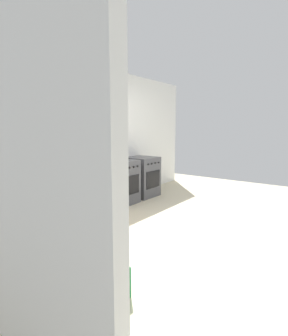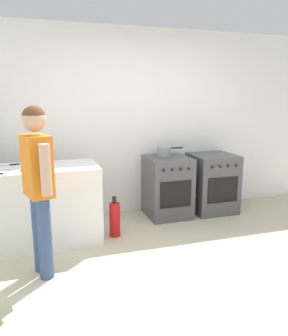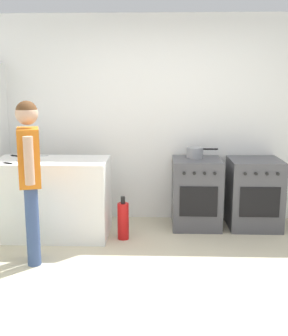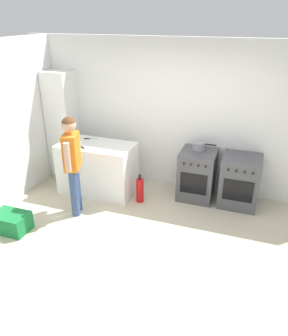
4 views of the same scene
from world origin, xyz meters
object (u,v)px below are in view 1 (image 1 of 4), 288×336
at_px(oven_right, 142,177).
at_px(knife_paring, 12,173).
at_px(pot, 115,157).
at_px(person, 91,173).
at_px(fire_extinguisher, 105,207).
at_px(oven_left, 120,182).
at_px(knife_carving, 46,174).
at_px(knife_utility, 30,171).
at_px(recycling_crate_lower, 94,289).
at_px(knife_bread, 26,178).

bearing_deg(oven_right, knife_paring, -176.50).
height_order(pot, person, person).
relative_size(knife_paring, fire_extinguisher, 0.39).
height_order(oven_left, knife_paring, knife_paring).
bearing_deg(fire_extinguisher, pot, 34.23).
bearing_deg(fire_extinguisher, knife_carving, -176.68).
bearing_deg(knife_carving, knife_paring, 123.67).
distance_m(oven_right, person, 2.72).
relative_size(pot, fire_extinguisher, 0.77).
height_order(knife_utility, recycling_crate_lower, knife_utility).
height_order(pot, fire_extinguisher, pot).
bearing_deg(recycling_crate_lower, pot, 40.20).
distance_m(knife_carving, knife_bread, 0.28).
bearing_deg(recycling_crate_lower, person, 48.48).
bearing_deg(knife_utility, knife_carving, -89.51).
relative_size(knife_utility, fire_extinguisher, 0.49).
relative_size(knife_bread, recycling_crate_lower, 0.61).
height_order(knife_utility, person, person).
bearing_deg(fire_extinguisher, knife_bread, -175.61).
xyz_separation_m(oven_right, person, (-2.42, -1.14, 0.52)).
bearing_deg(person, knife_bread, 131.08).
bearing_deg(oven_left, knife_carving, -164.31).
distance_m(knife_utility, fire_extinguisher, 1.29).
xyz_separation_m(knife_bread, fire_extinguisher, (1.32, 0.10, -0.69)).
bearing_deg(recycling_crate_lower, knife_carving, 71.28).
height_order(knife_paring, fire_extinguisher, knife_paring).
relative_size(oven_right, person, 0.53).
bearing_deg(oven_right, pot, 172.16).
xyz_separation_m(oven_left, recycling_crate_lower, (-2.38, -1.89, -0.29)).
bearing_deg(oven_left, fire_extinguisher, -151.22).
relative_size(knife_utility, knife_bread, 0.77).
bearing_deg(fire_extinguisher, recycling_crate_lower, -136.84).
bearing_deg(knife_carving, knife_utility, 90.49).
relative_size(oven_left, oven_right, 1.00).
bearing_deg(pot, knife_utility, -171.93).
bearing_deg(knife_bread, person, -48.92).
distance_m(oven_left, knife_paring, 2.22).
xyz_separation_m(knife_paring, knife_utility, (0.24, 0.01, -0.00)).
bearing_deg(knife_paring, knife_utility, 1.45).
bearing_deg(fire_extinguisher, oven_right, 16.85).
xyz_separation_m(pot, knife_bread, (-2.17, -0.68, -0.01)).
xyz_separation_m(oven_left, pot, (-0.02, 0.10, 0.49)).
xyz_separation_m(pot, fire_extinguisher, (-0.85, -0.58, -0.70)).
bearing_deg(knife_carving, recycling_crate_lower, -108.72).
bearing_deg(person, knife_carving, 109.31).
bearing_deg(oven_right, oven_left, -180.00).
distance_m(pot, knife_carving, 2.00).
height_order(person, recycling_crate_lower, person).
distance_m(oven_left, knife_bread, 2.32).
relative_size(knife_bread, person, 0.20).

